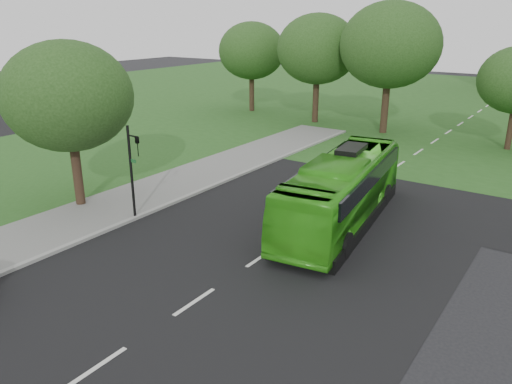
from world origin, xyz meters
TOP-DOWN VIEW (x-y plane):
  - ground at (0.00, 0.00)m, footprint 160.00×160.00m
  - street_surfaces at (-0.38, 22.75)m, footprint 120.00×120.00m
  - tree_park_a at (-11.22, 27.47)m, footprint 7.12×7.12m
  - tree_park_b at (-4.44, 26.69)m, footprint 7.89×7.89m
  - tree_park_f at (-19.33, 29.00)m, footprint 6.53×6.53m
  - tree_side_near at (-10.72, 1.62)m, footprint 6.09×6.09m
  - bus at (1.00, 7.11)m, footprint 4.07×11.51m
  - traffic_light at (-7.06, 2.00)m, footprint 0.72×0.19m

SIDE VIEW (x-z plane):
  - ground at x=0.00m, z-range 0.00..0.00m
  - street_surfaces at x=-0.38m, z-range -0.05..0.10m
  - bus at x=1.00m, z-range 0.00..3.14m
  - traffic_light at x=-7.06m, z-range 0.39..4.86m
  - tree_side_near at x=-10.72m, z-range 1.45..9.54m
  - tree_park_f at x=-19.33m, z-range 1.57..10.28m
  - tree_park_a at x=-11.22m, z-range 1.69..11.15m
  - tree_park_b at x=-4.44m, z-range 1.80..12.14m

